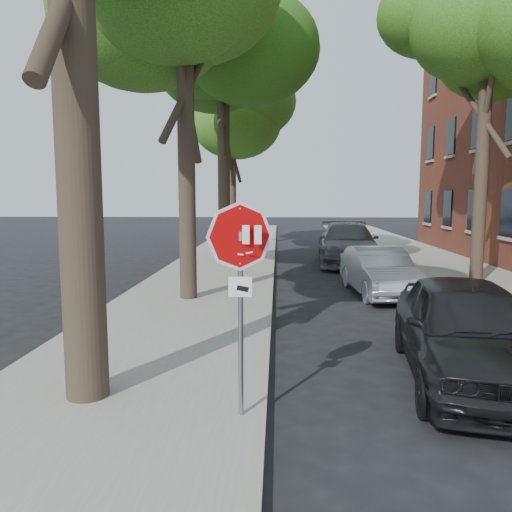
% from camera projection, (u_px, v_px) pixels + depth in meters
% --- Properties ---
extents(ground, '(120.00, 120.00, 0.00)m').
position_uv_depth(ground, '(298.00, 425.00, 6.11)').
color(ground, black).
rests_on(ground, ground).
extents(sidewalk_left, '(4.00, 55.00, 0.12)m').
position_uv_depth(sidewalk_left, '(216.00, 271.00, 18.11)').
color(sidewalk_left, gray).
rests_on(sidewalk_left, ground).
extents(sidewalk_right, '(4.00, 55.00, 0.12)m').
position_uv_depth(sidewalk_right, '(453.00, 273.00, 17.74)').
color(sidewalk_right, gray).
rests_on(sidewalk_right, ground).
extents(curb_left, '(0.12, 55.00, 0.13)m').
position_uv_depth(curb_left, '(272.00, 272.00, 18.02)').
color(curb_left, '#9E9384').
rests_on(curb_left, ground).
extents(curb_right, '(0.12, 55.00, 0.13)m').
position_uv_depth(curb_right, '(395.00, 272.00, 17.83)').
color(curb_right, '#9E9384').
rests_on(curb_right, ground).
extents(stop_sign, '(0.76, 0.34, 2.61)m').
position_uv_depth(stop_sign, '(240.00, 268.00, 5.88)').
color(stop_sign, gray).
rests_on(stop_sign, sidewalk_left).
extents(tree_mid_a, '(5.59, 5.19, 9.84)m').
position_uv_depth(tree_mid_a, '(184.00, 1.00, 12.37)').
color(tree_mid_a, black).
rests_on(tree_mid_a, sidewalk_left).
extents(tree_mid_b, '(5.88, 5.46, 10.36)m').
position_uv_depth(tree_mid_b, '(223.00, 60.00, 19.26)').
color(tree_mid_b, black).
rests_on(tree_mid_b, sidewalk_left).
extents(tree_far, '(5.29, 4.91, 9.33)m').
position_uv_depth(tree_far, '(232.00, 111.00, 26.30)').
color(tree_far, black).
rests_on(tree_far, sidewalk_left).
extents(tree_right, '(5.29, 4.91, 9.33)m').
position_uv_depth(tree_right, '(486.00, 48.00, 15.01)').
color(tree_right, black).
rests_on(tree_right, sidewalk_right).
extents(car_a, '(2.43, 4.78, 1.56)m').
position_uv_depth(car_a, '(467.00, 330.00, 7.51)').
color(car_a, black).
rests_on(car_a, ground).
extents(car_b, '(1.74, 4.17, 1.34)m').
position_uv_depth(car_b, '(379.00, 271.00, 14.05)').
color(car_b, '#A5A7AD').
rests_on(car_b, ground).
extents(car_c, '(2.74, 5.92, 1.68)m').
position_uv_depth(car_c, '(347.00, 244.00, 20.43)').
color(car_c, '#47474B').
rests_on(car_c, ground).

